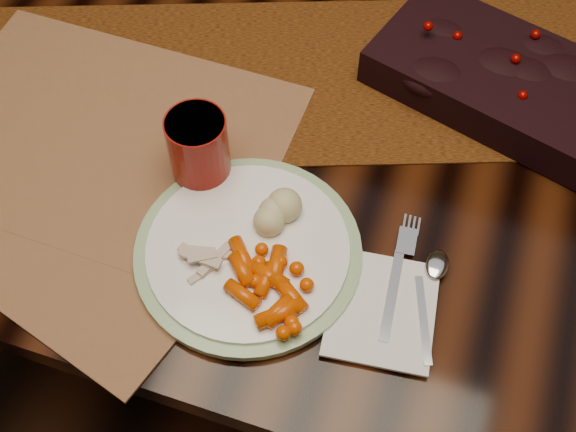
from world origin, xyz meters
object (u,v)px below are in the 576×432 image
(placemat_main, at_px, (104,137))
(turkey_shreds, at_px, (200,259))
(dining_table, at_px, (329,228))
(baby_carrots, at_px, (266,285))
(dinner_plate, at_px, (248,251))
(mashed_potatoes, at_px, (262,208))
(red_cup, at_px, (199,149))
(napkin, at_px, (382,309))
(centerpiece, at_px, (509,78))

(placemat_main, bearing_deg, turkey_shreds, -34.54)
(dining_table, relative_size, baby_carrots, 17.27)
(dinner_plate, distance_m, baby_carrots, 0.06)
(mashed_potatoes, relative_size, red_cup, 0.77)
(turkey_shreds, height_order, red_cup, red_cup)
(placemat_main, distance_m, red_cup, 0.17)
(dining_table, xyz_separation_m, dinner_plate, (-0.04, -0.30, 0.39))
(dinner_plate, xyz_separation_m, napkin, (0.18, -0.02, -0.01))
(dinner_plate, relative_size, mashed_potatoes, 3.46)
(mashed_potatoes, distance_m, red_cup, 0.12)
(red_cup, bearing_deg, turkey_shreds, -68.45)
(baby_carrots, bearing_deg, dinner_plate, 130.97)
(mashed_potatoes, relative_size, turkey_shreds, 1.20)
(turkey_shreds, xyz_separation_m, red_cup, (-0.05, 0.14, 0.03))
(dining_table, xyz_separation_m, red_cup, (-0.14, -0.20, 0.43))
(dinner_plate, height_order, mashed_potatoes, mashed_potatoes)
(dinner_plate, bearing_deg, baby_carrots, -49.03)
(dining_table, distance_m, napkin, 0.52)
(red_cup, bearing_deg, dining_table, 55.92)
(placemat_main, relative_size, dinner_plate, 1.75)
(placemat_main, bearing_deg, centerpiece, 27.35)
(dining_table, height_order, napkin, napkin)
(napkin, bearing_deg, dining_table, 107.76)
(turkey_shreds, distance_m, napkin, 0.23)
(turkey_shreds, bearing_deg, baby_carrots, -5.36)
(placemat_main, xyz_separation_m, dinner_plate, (0.26, -0.12, 0.01))
(baby_carrots, relative_size, red_cup, 0.97)
(centerpiece, distance_m, red_cup, 0.45)
(centerpiece, height_order, turkey_shreds, centerpiece)
(mashed_potatoes, bearing_deg, dinner_plate, -93.45)
(centerpiece, height_order, red_cup, red_cup)
(placemat_main, distance_m, napkin, 0.46)
(baby_carrots, relative_size, napkin, 0.71)
(dining_table, height_order, placemat_main, placemat_main)
(mashed_potatoes, bearing_deg, centerpiece, 50.91)
(mashed_potatoes, relative_size, napkin, 0.56)
(napkin, bearing_deg, dinner_plate, 166.40)
(mashed_potatoes, distance_m, turkey_shreds, 0.10)
(turkey_shreds, distance_m, red_cup, 0.15)
(placemat_main, bearing_deg, dining_table, 33.67)
(dining_table, height_order, turkey_shreds, turkey_shreds)
(placemat_main, height_order, dinner_plate, dinner_plate)
(dinner_plate, relative_size, red_cup, 2.65)
(placemat_main, bearing_deg, red_cup, -4.94)
(dinner_plate, bearing_deg, napkin, -7.39)
(napkin, relative_size, red_cup, 1.36)
(mashed_potatoes, xyz_separation_m, red_cup, (-0.10, 0.05, 0.02))
(mashed_potatoes, bearing_deg, red_cup, 154.11)
(centerpiece, xyz_separation_m, napkin, (-0.08, -0.39, -0.03))
(red_cup, bearing_deg, dinner_plate, -44.07)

